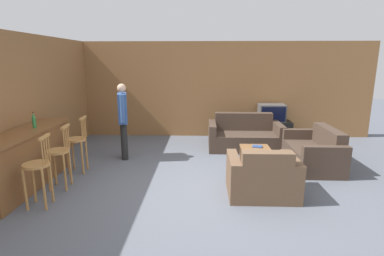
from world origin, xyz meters
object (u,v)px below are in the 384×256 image
(loveseat_right, at_px, (314,153))
(armchair_near, at_px, (262,178))
(bar_chair_near, at_px, (38,170))
(book_on_table, at_px, (257,146))
(person_by_window, at_px, (123,117))
(coffee_table, at_px, (257,153))
(bottle, at_px, (34,121))
(tv, at_px, (272,113))
(tv_unit, at_px, (271,130))
(bar_chair_far, at_px, (77,144))
(bar_chair_mid, at_px, (59,156))
(couch_far, at_px, (244,137))

(loveseat_right, bearing_deg, armchair_near, -133.42)
(bar_chair_near, bearing_deg, loveseat_right, 21.84)
(book_on_table, distance_m, person_by_window, 2.88)
(armchair_near, relative_size, loveseat_right, 0.72)
(bar_chair_near, xyz_separation_m, coffee_table, (3.46, 1.72, -0.25))
(bar_chair_near, relative_size, bottle, 3.92)
(coffee_table, height_order, tv, tv)
(armchair_near, xyz_separation_m, book_on_table, (0.17, 1.44, 0.10))
(loveseat_right, relative_size, tv, 2.20)
(armchair_near, distance_m, tv_unit, 3.56)
(bar_chair_far, bearing_deg, bar_chair_mid, -90.00)
(bar_chair_far, distance_m, loveseat_right, 4.67)
(bar_chair_far, bearing_deg, couch_far, 26.31)
(loveseat_right, xyz_separation_m, bottle, (-5.14, -0.95, 0.81))
(armchair_near, bearing_deg, person_by_window, 146.78)
(tv, distance_m, person_by_window, 3.93)
(coffee_table, xyz_separation_m, person_by_window, (-2.78, 0.49, 0.60))
(bar_chair_mid, distance_m, loveseat_right, 4.80)
(coffee_table, distance_m, bottle, 4.12)
(bar_chair_near, bearing_deg, bar_chair_far, 90.00)
(tv_unit, bearing_deg, tv, -90.00)
(coffee_table, bearing_deg, couch_far, 92.47)
(armchair_near, bearing_deg, tv, 75.58)
(coffee_table, relative_size, person_by_window, 0.53)
(bar_chair_near, xyz_separation_m, loveseat_right, (4.63, 1.86, -0.27))
(bar_chair_mid, bearing_deg, armchair_near, -3.06)
(tv_unit, height_order, tv, tv)
(armchair_near, distance_m, bottle, 3.94)
(tv, distance_m, book_on_table, 2.16)
(bottle, bearing_deg, bar_chair_near, -61.02)
(armchair_near, height_order, loveseat_right, armchair_near)
(tv, distance_m, bottle, 5.61)
(coffee_table, relative_size, tv_unit, 0.82)
(loveseat_right, xyz_separation_m, tv, (-0.42, 2.07, 0.45))
(couch_far, bearing_deg, book_on_table, -85.11)
(bar_chair_far, height_order, book_on_table, bar_chair_far)
(bar_chair_far, bearing_deg, coffee_table, 5.43)
(bar_chair_mid, relative_size, tv_unit, 1.03)
(coffee_table, bearing_deg, bar_chair_far, -174.57)
(bar_chair_far, bearing_deg, loveseat_right, 5.70)
(armchair_near, bearing_deg, book_on_table, 83.35)
(armchair_near, relative_size, tv, 1.58)
(book_on_table, bearing_deg, armchair_near, -96.65)
(tv, bearing_deg, bar_chair_far, -149.05)
(tv, height_order, bottle, bottle)
(person_by_window, bearing_deg, armchair_near, -33.22)
(bar_chair_near, height_order, person_by_window, person_by_window)
(loveseat_right, bearing_deg, bar_chair_mid, -165.48)
(bar_chair_near, relative_size, bar_chair_mid, 1.00)
(bar_chair_near, height_order, couch_far, bar_chair_near)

